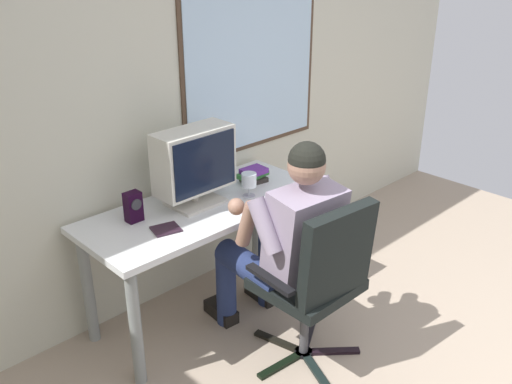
{
  "coord_description": "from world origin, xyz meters",
  "views": [
    {
      "loc": [
        -2.09,
        -0.14,
        2.13
      ],
      "look_at": [
        -0.19,
        1.84,
        0.9
      ],
      "focal_mm": 39.54,
      "sensor_mm": 36.0,
      "label": 1
    }
  ],
  "objects": [
    {
      "name": "crt_monitor",
      "position": [
        -0.29,
        2.23,
        0.99
      ],
      "size": [
        0.47,
        0.24,
        0.45
      ],
      "color": "beige",
      "rests_on": "desk"
    },
    {
      "name": "desk_speaker",
      "position": [
        -0.67,
        2.28,
        0.82
      ],
      "size": [
        0.09,
        0.07,
        0.17
      ],
      "color": "black",
      "rests_on": "desk"
    },
    {
      "name": "person_seated",
      "position": [
        -0.14,
        1.66,
        0.66
      ],
      "size": [
        0.55,
        0.83,
        1.25
      ],
      "color": "navy",
      "rests_on": "ground"
    },
    {
      "name": "book_stack",
      "position": [
        0.17,
        2.23,
        0.78
      ],
      "size": [
        0.2,
        0.14,
        0.09
      ],
      "color": "#2A2522",
      "rests_on": "desk"
    },
    {
      "name": "wine_glass",
      "position": [
        -0.0,
        2.09,
        0.83
      ],
      "size": [
        0.09,
        0.09,
        0.15
      ],
      "color": "silver",
      "rests_on": "desk"
    },
    {
      "name": "wall_rear",
      "position": [
        0.02,
        2.55,
        1.39
      ],
      "size": [
        5.51,
        0.08,
        2.76
      ],
      "color": "beige",
      "rests_on": "ground"
    },
    {
      "name": "desk",
      "position": [
        -0.27,
        2.18,
        0.62
      ],
      "size": [
        1.46,
        0.63,
        0.73
      ],
      "color": "gray",
      "rests_on": "ground"
    },
    {
      "name": "cd_case",
      "position": [
        -0.61,
        2.08,
        0.74
      ],
      "size": [
        0.17,
        0.16,
        0.01
      ],
      "color": "#2C1928",
      "rests_on": "desk"
    },
    {
      "name": "office_chair",
      "position": [
        -0.16,
        1.39,
        0.57
      ],
      "size": [
        0.61,
        0.62,
        0.98
      ],
      "color": "black",
      "rests_on": "ground"
    }
  ]
}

